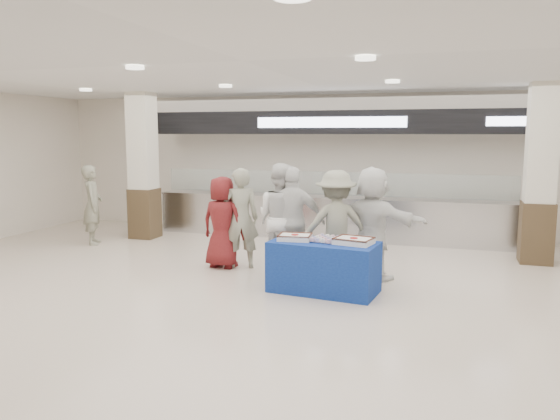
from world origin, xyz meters
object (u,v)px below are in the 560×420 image
(sheet_cake_right, at_px, (354,240))
(soldier_bg, at_px, (93,205))
(chef_short, at_px, (293,221))
(cupcake_tray, at_px, (325,239))
(soldier_a, at_px, (240,218))
(display_table, at_px, (324,267))
(chef_tall, at_px, (281,218))
(sheet_cake_left, at_px, (295,237))
(civilian_white, at_px, (372,223))
(soldier_b, at_px, (336,225))
(civilian_maroon, at_px, (222,222))

(sheet_cake_right, bearing_deg, soldier_bg, 161.12)
(chef_short, relative_size, soldier_bg, 1.07)
(sheet_cake_right, height_order, chef_short, chef_short)
(cupcake_tray, bearing_deg, soldier_a, 150.94)
(display_table, height_order, sheet_cake_right, sheet_cake_right)
(soldier_a, bearing_deg, chef_tall, 155.13)
(sheet_cake_left, bearing_deg, sheet_cake_right, -1.95)
(civilian_white, relative_size, soldier_bg, 1.09)
(sheet_cake_right, bearing_deg, soldier_a, 154.70)
(soldier_a, distance_m, soldier_b, 1.74)
(display_table, bearing_deg, soldier_a, 156.32)
(soldier_bg, bearing_deg, civilian_white, -130.82)
(cupcake_tray, xyz_separation_m, soldier_b, (0.01, 0.70, 0.09))
(cupcake_tray, bearing_deg, civilian_white, 58.01)
(chef_tall, xyz_separation_m, soldier_bg, (-4.45, 1.00, -0.08))
(civilian_white, bearing_deg, soldier_a, 15.10)
(chef_tall, bearing_deg, soldier_bg, 6.17)
(soldier_bg, bearing_deg, display_table, -141.13)
(display_table, xyz_separation_m, sheet_cake_right, (0.44, -0.01, 0.43))
(display_table, height_order, soldier_b, soldier_b)
(chef_short, distance_m, soldier_b, 0.75)
(sheet_cake_right, bearing_deg, soldier_b, 118.74)
(soldier_a, xyz_separation_m, soldier_bg, (-3.72, 0.99, -0.04))
(sheet_cake_left, bearing_deg, soldier_bg, 158.35)
(sheet_cake_left, bearing_deg, soldier_b, 57.72)
(soldier_b, bearing_deg, display_table, 66.95)
(soldier_b, xyz_separation_m, civilian_white, (0.55, 0.20, 0.03))
(chef_tall, xyz_separation_m, chef_short, (0.24, -0.10, -0.02))
(cupcake_tray, bearing_deg, sheet_cake_left, -175.82)
(cupcake_tray, distance_m, soldier_a, 1.95)
(sheet_cake_left, relative_size, sheet_cake_right, 0.87)
(cupcake_tray, bearing_deg, sheet_cake_right, -8.29)
(cupcake_tray, xyz_separation_m, civilian_white, (0.56, 0.90, 0.12))
(display_table, height_order, soldier_a, soldier_a)
(soldier_b, bearing_deg, civilian_maroon, -26.70)
(sheet_cake_left, height_order, soldier_b, soldier_b)
(display_table, xyz_separation_m, cupcake_tray, (0.01, 0.05, 0.41))
(civilian_maroon, bearing_deg, soldier_b, -178.35)
(display_table, bearing_deg, cupcake_tray, 90.76)
(display_table, xyz_separation_m, civilian_white, (0.57, 0.95, 0.53))
(sheet_cake_right, xyz_separation_m, chef_tall, (-1.41, 1.00, 0.11))
(sheet_cake_right, bearing_deg, civilian_white, 82.35)
(civilian_maroon, distance_m, soldier_bg, 3.57)
(soldier_a, bearing_deg, cupcake_tray, 127.00)
(soldier_a, bearing_deg, civilian_white, 154.87)
(display_table, xyz_separation_m, chef_tall, (-0.97, 0.98, 0.54))
(sheet_cake_left, height_order, cupcake_tray, sheet_cake_left)
(sheet_cake_right, relative_size, soldier_a, 0.34)
(sheet_cake_left, relative_size, soldier_bg, 0.31)
(sheet_cake_right, xyz_separation_m, civilian_maroon, (-2.45, 0.94, -0.01))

